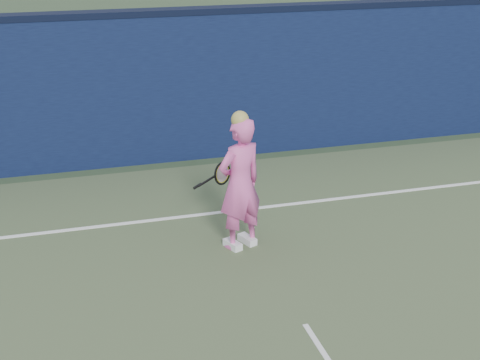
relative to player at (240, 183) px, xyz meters
name	(u,v)px	position (x,y,z in m)	size (l,w,h in m)	color
backstop_wall	(194,88)	(0.17, 3.56, 0.37)	(24.00, 0.40, 2.50)	black
wall_cap	(192,11)	(0.17, 3.56, 1.67)	(24.00, 0.42, 0.10)	black
player	(240,183)	(0.00, 0.00, 0.00)	(0.75, 0.62, 1.83)	#E95AAD
racket	(220,174)	(-0.15, 0.41, -0.01)	(0.57, 0.26, 0.32)	black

